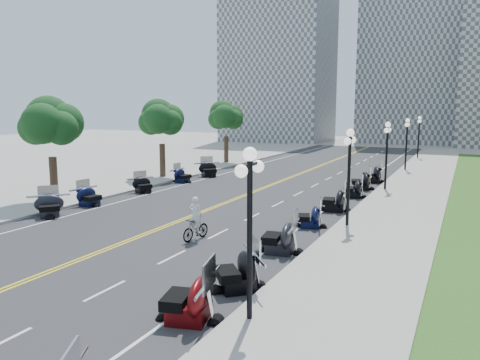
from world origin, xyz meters
The scene contains 50 objects.
ground centered at (0.00, 0.00, 0.00)m, with size 160.00×160.00×0.00m, color gray.
road centered at (0.00, 10.00, 0.00)m, with size 16.00×90.00×0.01m, color #333335.
centerline_yellow_a centered at (-0.12, 10.00, 0.01)m, with size 0.12×90.00×0.00m, color yellow.
centerline_yellow_b centered at (0.12, 10.00, 0.01)m, with size 0.12×90.00×0.00m, color yellow.
edge_line_north centered at (6.40, 10.00, 0.01)m, with size 0.12×90.00×0.00m, color white.
edge_line_south centered at (-6.40, 10.00, 0.01)m, with size 0.12×90.00×0.00m, color white.
lane_dash_3 centered at (3.20, -12.00, 0.01)m, with size 0.12×2.00×0.00m, color white.
lane_dash_4 centered at (3.20, -8.00, 0.01)m, with size 0.12×2.00×0.00m, color white.
lane_dash_5 centered at (3.20, -4.00, 0.01)m, with size 0.12×2.00×0.00m, color white.
lane_dash_6 centered at (3.20, 0.00, 0.01)m, with size 0.12×2.00×0.00m, color white.
lane_dash_7 centered at (3.20, 4.00, 0.01)m, with size 0.12×2.00×0.00m, color white.
lane_dash_8 centered at (3.20, 8.00, 0.01)m, with size 0.12×2.00×0.00m, color white.
lane_dash_9 centered at (3.20, 12.00, 0.01)m, with size 0.12×2.00×0.00m, color white.
lane_dash_10 centered at (3.20, 16.00, 0.01)m, with size 0.12×2.00×0.00m, color white.
lane_dash_11 centered at (3.20, 20.00, 0.01)m, with size 0.12×2.00×0.00m, color white.
lane_dash_12 centered at (3.20, 24.00, 0.01)m, with size 0.12×2.00×0.00m, color white.
lane_dash_13 centered at (3.20, 28.00, 0.01)m, with size 0.12×2.00×0.00m, color white.
lane_dash_14 centered at (3.20, 32.00, 0.01)m, with size 0.12×2.00×0.00m, color white.
lane_dash_15 centered at (3.20, 36.00, 0.01)m, with size 0.12×2.00×0.00m, color white.
lane_dash_16 centered at (3.20, 40.00, 0.01)m, with size 0.12×2.00×0.00m, color white.
lane_dash_17 centered at (3.20, 44.00, 0.01)m, with size 0.12×2.00×0.00m, color white.
lane_dash_18 centered at (3.20, 48.00, 0.01)m, with size 0.12×2.00×0.00m, color white.
lane_dash_19 centered at (3.20, 52.00, 0.01)m, with size 0.12×2.00×0.00m, color white.
sidewalk_north centered at (10.50, 10.00, 0.07)m, with size 5.00×90.00×0.15m, color #9E9991.
sidewalk_south centered at (-10.50, 10.00, 0.07)m, with size 5.00×90.00×0.15m, color #9E9991.
distant_block_a centered at (-18.00, 62.00, 13.00)m, with size 18.00×14.00×26.00m, color gray.
distant_block_b centered at (4.00, 68.00, 15.00)m, with size 16.00×12.00×30.00m, color gray.
street_lamp_1 centered at (8.60, -8.00, 2.60)m, with size 0.50×1.20×4.90m, color black, non-canonical shape.
street_lamp_2 centered at (8.60, 4.00, 2.60)m, with size 0.50×1.20×4.90m, color black, non-canonical shape.
street_lamp_3 centered at (8.60, 16.00, 2.60)m, with size 0.50×1.20×4.90m, color black, non-canonical shape.
street_lamp_4 centered at (8.60, 28.00, 2.60)m, with size 0.50×1.20×4.90m, color black, non-canonical shape.
street_lamp_5 centered at (8.60, 40.00, 2.60)m, with size 0.50×1.20×4.90m, color black, non-canonical shape.
tree_2 centered at (-10.00, 2.00, 4.75)m, with size 4.80×4.80×9.20m, color #235619, non-canonical shape.
tree_3 centered at (-10.00, 14.00, 4.75)m, with size 4.80×4.80×9.20m, color #235619, non-canonical shape.
tree_4 centered at (-10.00, 26.00, 4.75)m, with size 4.80×4.80×9.20m, color #235619, non-canonical shape.
motorcycle_n_3 centered at (6.95, -8.65, 0.77)m, with size 2.21×2.21×1.55m, color #590A0C, non-canonical shape.
motorcycle_n_4 centered at (7.20, -5.97, 0.76)m, with size 2.16×2.16×1.52m, color black, non-canonical shape.
motorcycle_n_5 centered at (6.99, -1.45, 0.77)m, with size 2.19×2.19×1.53m, color black, non-canonical shape.
motorcycle_n_6 centered at (6.84, 3.21, 0.64)m, with size 1.84×1.84×1.29m, color black, non-canonical shape.
motorcycle_n_7 centered at (7.00, 7.55, 0.75)m, with size 2.13×2.13×1.49m, color black, non-canonical shape.
motorcycle_n_8 centered at (7.06, 12.29, 0.69)m, with size 1.96×1.96×1.37m, color black, non-canonical shape.
motorcycle_n_9 centered at (6.89, 15.69, 0.74)m, with size 2.12×2.12×1.48m, color black, non-canonical shape.
motorcycle_n_10 centered at (7.03, 19.43, 0.77)m, with size 2.21×2.21×1.55m, color black, non-canonical shape.
motorcycle_s_5 centered at (-7.14, -1.01, 0.70)m, with size 2.01×2.01×1.41m, color black, non-canonical shape.
motorcycle_s_6 centered at (-7.29, 2.26, 0.67)m, with size 1.90×1.90×1.33m, color black, non-canonical shape.
motorcycle_s_7 centered at (-7.10, 7.45, 0.63)m, with size 1.80×1.80×1.26m, color black, non-canonical shape.
motorcycle_s_8 centered at (-7.07, 12.63, 0.65)m, with size 1.86×1.86×1.30m, color black, non-canonical shape.
motorcycle_s_9 centered at (-6.75, 16.41, 0.73)m, with size 2.08×2.08×1.46m, color black, non-canonical shape.
bicycle centered at (2.75, -1.36, 0.53)m, with size 0.50×1.76×1.06m, color #A51414.
cyclist_rider centered at (2.75, -1.36, 1.92)m, with size 0.63×0.41×1.72m, color white.
Camera 1 is at (13.94, -19.55, 6.17)m, focal length 35.00 mm.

